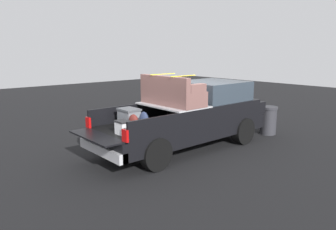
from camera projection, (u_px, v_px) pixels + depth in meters
ground_plane at (183, 148)px, 9.68m from camera, size 40.00×40.00×0.00m
pickup_truck at (193, 115)px, 9.73m from camera, size 6.05×2.06×2.23m
trash_can at (268, 120)px, 11.22m from camera, size 0.60×0.60×0.98m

